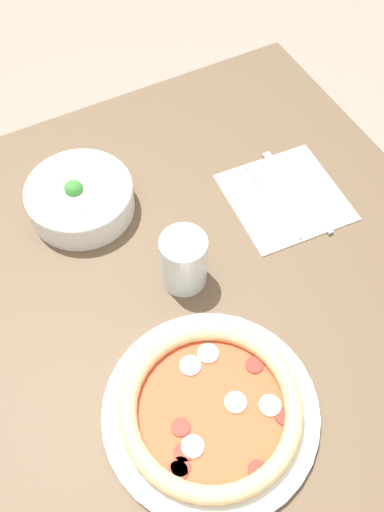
{
  "coord_description": "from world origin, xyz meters",
  "views": [
    {
      "loc": [
        -0.17,
        -0.41,
        1.53
      ],
      "look_at": [
        0.07,
        0.05,
        0.76
      ],
      "focal_mm": 40.0,
      "sensor_mm": 36.0,
      "label": 1
    }
  ],
  "objects": [
    {
      "name": "bowl",
      "position": [
        -0.05,
        0.24,
        0.77
      ],
      "size": [
        0.19,
        0.19,
        0.07
      ],
      "color": "white",
      "rests_on": "dining_table"
    },
    {
      "name": "napkin",
      "position": [
        0.28,
        0.09,
        0.74
      ],
      "size": [
        0.21,
        0.21,
        0.0
      ],
      "color": "white",
      "rests_on": "dining_table"
    },
    {
      "name": "dining_table",
      "position": [
        0.0,
        0.0,
        0.62
      ],
      "size": [
        1.01,
        0.96,
        0.74
      ],
      "color": "brown",
      "rests_on": "ground_plane"
    },
    {
      "name": "glass",
      "position": [
        0.04,
        0.03,
        0.79
      ],
      "size": [
        0.07,
        0.07,
        0.1
      ],
      "color": "silver",
      "rests_on": "dining_table"
    },
    {
      "name": "ground_plane",
      "position": [
        0.0,
        0.0,
        0.0
      ],
      "size": [
        8.0,
        8.0,
        0.0
      ],
      "primitive_type": "plane",
      "color": "gray"
    },
    {
      "name": "pizza",
      "position": [
        -0.03,
        -0.19,
        0.75
      ],
      "size": [
        0.3,
        0.3,
        0.04
      ],
      "color": "white",
      "rests_on": "dining_table"
    },
    {
      "name": "knife",
      "position": [
        0.3,
        0.09,
        0.74
      ],
      "size": [
        0.02,
        0.21,
        0.01
      ],
      "rotation": [
        0.0,
        0.0,
        1.58
      ],
      "color": "silver",
      "rests_on": "napkin"
    },
    {
      "name": "fork",
      "position": [
        0.25,
        0.09,
        0.74
      ],
      "size": [
        0.02,
        0.18,
        0.0
      ],
      "rotation": [
        0.0,
        0.0,
        1.58
      ],
      "color": "silver",
      "rests_on": "napkin"
    }
  ]
}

